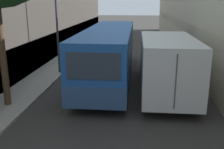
# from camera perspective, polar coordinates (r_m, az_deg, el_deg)

# --- Properties ---
(ground_plane) EXTENTS (150.00, 150.00, 0.00)m
(ground_plane) POSITION_cam_1_polar(r_m,az_deg,el_deg) (14.41, 1.95, -2.13)
(ground_plane) COLOR #33302D
(sidewalk_left) EXTENTS (1.92, 60.00, 0.11)m
(sidewalk_left) POSITION_cam_1_polar(r_m,az_deg,el_deg) (15.38, -15.70, -1.35)
(sidewalk_left) COLOR #9E998E
(sidewalk_left) RESTS_ON ground_plane
(bus) EXTENTS (2.49, 11.29, 2.94)m
(bus) POSITION_cam_1_polar(r_m,az_deg,el_deg) (15.09, -0.57, 4.83)
(bus) COLOR #1E519E
(bus) RESTS_ON ground_plane
(box_truck) EXTENTS (2.35, 7.68, 2.82)m
(box_truck) POSITION_cam_1_polar(r_m,az_deg,el_deg) (13.15, 11.53, 2.79)
(box_truck) COLOR silver
(box_truck) RESTS_ON ground_plane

